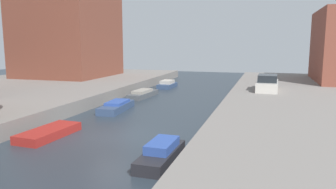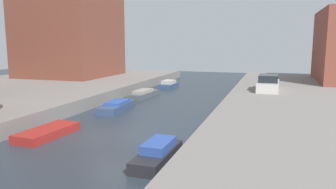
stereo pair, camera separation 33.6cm
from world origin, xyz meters
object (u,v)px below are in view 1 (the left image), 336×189
at_px(moored_boat_left_4, 143,94).
at_px(parked_car, 267,84).
at_px(moored_boat_left_3, 116,107).
at_px(moored_boat_left_2, 49,133).
at_px(moored_boat_right_2, 161,153).
at_px(moored_boat_left_5, 167,85).

bearing_deg(moored_boat_left_4, parked_car, 4.78).
bearing_deg(moored_boat_left_3, moored_boat_left_4, 92.99).
bearing_deg(parked_car, moored_boat_left_2, -127.43).
distance_m(moored_boat_left_3, moored_boat_right_2, 11.45).
distance_m(parked_car, moored_boat_left_2, 18.82).
height_order(moored_boat_left_3, moored_boat_right_2, moored_boat_right_2).
xyz_separation_m(moored_boat_left_3, moored_boat_left_5, (-0.12, 13.57, 0.04)).
relative_size(parked_car, moored_boat_right_2, 1.18).
xyz_separation_m(moored_boat_left_4, moored_boat_right_2, (7.00, -15.75, 0.06)).
distance_m(moored_boat_left_3, moored_boat_left_5, 13.57).
xyz_separation_m(parked_car, moored_boat_left_4, (-11.30, -0.95, -1.28)).
height_order(parked_car, moored_boat_left_4, parked_car).
height_order(moored_boat_left_3, moored_boat_left_4, moored_boat_left_4).
distance_m(moored_boat_left_2, moored_boat_right_2, 7.33).
distance_m(parked_car, moored_boat_left_3, 13.28).
bearing_deg(parked_car, moored_boat_left_5, 150.83).
bearing_deg(parked_car, moored_boat_right_2, -104.44).
relative_size(moored_boat_left_2, moored_boat_left_3, 0.90).
height_order(moored_boat_left_4, moored_boat_right_2, moored_boat_right_2).
bearing_deg(moored_boat_left_4, moored_boat_left_5, 88.24).
relative_size(moored_boat_left_3, moored_boat_left_4, 0.94).
bearing_deg(moored_boat_left_3, moored_boat_left_2, -93.36).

